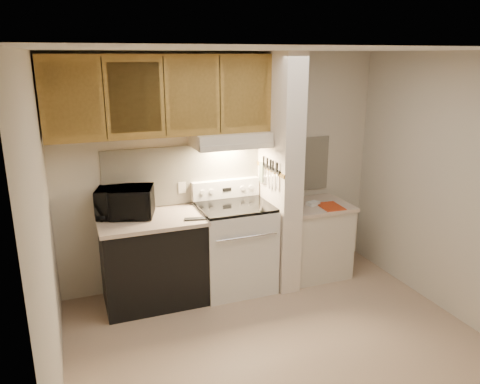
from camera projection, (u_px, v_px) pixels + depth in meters
floor at (280, 344)px, 4.13m from camera, size 3.60×3.60×0.00m
ceiling at (288, 49)px, 3.43m from camera, size 3.60×3.60×0.00m
wall_back at (224, 170)px, 5.13m from camera, size 3.60×2.50×0.02m
wall_left at (44, 241)px, 3.17m from camera, size 0.02×3.00×2.50m
wall_right at (456, 189)px, 4.39m from camera, size 0.02×3.00×2.50m
backsplash at (224, 171)px, 5.12m from camera, size 2.60×0.02×0.63m
range_body at (235, 248)px, 5.04m from camera, size 0.76×0.65×0.92m
oven_window at (246, 256)px, 4.74m from camera, size 0.50×0.01×0.30m
oven_handle at (247, 237)px, 4.65m from camera, size 0.65×0.02×0.02m
cooktop at (235, 206)px, 4.91m from camera, size 0.74×0.64×0.03m
range_backguard at (226, 189)px, 5.13m from camera, size 0.76×0.08×0.20m
range_display at (227, 190)px, 5.09m from camera, size 0.10×0.01×0.04m
range_knob_left_outer at (202, 192)px, 4.99m from camera, size 0.05×0.02×0.05m
range_knob_left_inner at (211, 191)px, 5.03m from camera, size 0.05×0.02×0.05m
range_knob_right_inner at (242, 188)px, 5.15m from camera, size 0.05×0.02×0.05m
range_knob_right_outer at (251, 187)px, 5.18m from camera, size 0.05×0.02×0.05m
dishwasher_front at (153, 262)px, 4.76m from camera, size 1.00×0.63×0.87m
left_countertop at (151, 220)px, 4.63m from camera, size 1.04×0.67×0.04m
spoon_rest at (195, 219)px, 4.58m from camera, size 0.22×0.11×0.01m
teal_jar at (112, 211)px, 4.69m from camera, size 0.08×0.08×0.09m
outlet at (182, 188)px, 4.98m from camera, size 0.08×0.01×0.12m
microwave at (125, 202)px, 4.63m from camera, size 0.62×0.50×0.30m
partition_pillar at (280, 173)px, 4.99m from camera, size 0.22×0.70×2.50m
pillar_trim at (270, 169)px, 4.93m from camera, size 0.01×0.70×0.04m
knife_strip at (271, 169)px, 4.88m from camera, size 0.02×0.42×0.04m
knife_blade_a at (277, 182)px, 4.76m from camera, size 0.01×0.03×0.16m
knife_handle_a at (277, 167)px, 4.71m from camera, size 0.02×0.02×0.10m
knife_blade_b at (273, 180)px, 4.84m from camera, size 0.01×0.04×0.18m
knife_handle_b at (273, 165)px, 4.80m from camera, size 0.02×0.02×0.10m
knife_blade_c at (270, 180)px, 4.91m from camera, size 0.01×0.04×0.20m
knife_handle_c at (271, 164)px, 4.85m from camera, size 0.02×0.02×0.10m
knife_blade_d at (267, 176)px, 4.98m from camera, size 0.01×0.04×0.16m
knife_handle_d at (267, 163)px, 4.93m from camera, size 0.02×0.02×0.10m
knife_blade_e at (264, 175)px, 5.04m from camera, size 0.01×0.04×0.18m
knife_handle_e at (264, 161)px, 5.02m from camera, size 0.02×0.02×0.10m
oven_mitt at (262, 172)px, 5.10m from camera, size 0.03×0.09×0.21m
right_cab_base at (314, 241)px, 5.38m from camera, size 0.70×0.60×0.81m
right_countertop at (316, 206)px, 5.26m from camera, size 0.74×0.64×0.04m
red_folder at (331, 206)px, 5.15m from camera, size 0.25×0.33×0.01m
white_box at (313, 203)px, 5.21m from camera, size 0.16×0.13×0.04m
range_hood at (230, 139)px, 4.82m from camera, size 0.78×0.44×0.15m
hood_lip at (237, 147)px, 4.65m from camera, size 0.78×0.04×0.06m
upper_cabinets at (161, 95)px, 4.50m from camera, size 2.18×0.33×0.77m
cab_door_a at (72, 100)px, 4.08m from camera, size 0.46×0.01×0.63m
cab_gap_a at (104, 99)px, 4.17m from camera, size 0.01×0.01×0.73m
cab_door_b at (135, 98)px, 4.26m from camera, size 0.46×0.01×0.63m
cab_gap_b at (165, 97)px, 4.35m from camera, size 0.01×0.01×0.73m
cab_door_c at (193, 96)px, 4.45m from camera, size 0.46×0.01×0.63m
cab_gap_c at (220, 95)px, 4.54m from camera, size 0.01×0.01×0.73m
cab_door_d at (246, 94)px, 4.63m from camera, size 0.46×0.01×0.63m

